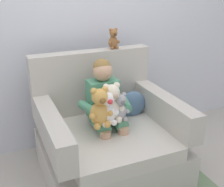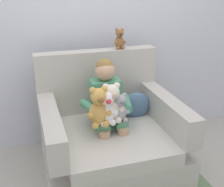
{
  "view_description": "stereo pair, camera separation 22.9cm",
  "coord_description": "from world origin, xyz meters",
  "views": [
    {
      "loc": [
        -0.84,
        -2.0,
        1.65
      ],
      "look_at": [
        -0.0,
        -0.05,
        0.8
      ],
      "focal_mm": 46.34,
      "sensor_mm": 36.0,
      "label": 1
    },
    {
      "loc": [
        -0.63,
        -2.08,
        1.65
      ],
      "look_at": [
        -0.0,
        -0.05,
        0.8
      ],
      "focal_mm": 46.34,
      "sensor_mm": 36.0,
      "label": 2
    }
  ],
  "objects": [
    {
      "name": "armchair",
      "position": [
        0.0,
        0.05,
        0.32
      ],
      "size": [
        1.14,
        1.02,
        1.04
      ],
      "color": "#BCB7AD",
      "rests_on": "ground"
    },
    {
      "name": "plush_grey",
      "position": [
        0.06,
        -0.07,
        0.67
      ],
      "size": [
        0.14,
        0.12,
        0.24
      ],
      "rotation": [
        0.0,
        0.0,
        -0.02
      ],
      "color": "#9E9EA3",
      "rests_on": "armchair"
    },
    {
      "name": "plush_white",
      "position": [
        -0.06,
        -0.09,
        0.69
      ],
      "size": [
        0.18,
        0.14,
        0.3
      ],
      "rotation": [
        0.0,
        0.0,
        0.16
      ],
      "color": "white",
      "rests_on": "armchair"
    },
    {
      "name": "back_wall",
      "position": [
        0.0,
        0.75,
        1.3
      ],
      "size": [
        6.0,
        0.1,
        2.6
      ],
      "primitive_type": "cube",
      "color": "silver",
      "rests_on": "ground"
    },
    {
      "name": "ground_plane",
      "position": [
        0.0,
        0.0,
        0.0
      ],
      "size": [
        8.0,
        8.0,
        0.0
      ],
      "primitive_type": "plane",
      "color": "#ADA89E"
    },
    {
      "name": "plush_cream",
      "position": [
        -0.01,
        -0.06,
        0.71
      ],
      "size": [
        0.2,
        0.16,
        0.33
      ],
      "rotation": [
        0.0,
        0.0,
        0.33
      ],
      "color": "silver",
      "rests_on": "armchair"
    },
    {
      "name": "plush_brown_on_backrest",
      "position": [
        0.22,
        0.43,
        1.12
      ],
      "size": [
        0.11,
        0.09,
        0.19
      ],
      "rotation": [
        0.0,
        0.0,
        0.02
      ],
      "color": "brown",
      "rests_on": "armchair"
    },
    {
      "name": "plush_honey",
      "position": [
        -0.13,
        -0.09,
        0.71
      ],
      "size": [
        0.2,
        0.16,
        0.33
      ],
      "rotation": [
        0.0,
        0.0,
        -0.29
      ],
      "color": "gold",
      "rests_on": "armchair"
    },
    {
      "name": "seated_child",
      "position": [
        -0.0,
        0.09,
        0.66
      ],
      "size": [
        0.45,
        0.39,
        0.82
      ],
      "rotation": [
        0.0,
        0.0,
        -0.07
      ],
      "color": "#4C9370",
      "rests_on": "armchair"
    },
    {
      "name": "throw_pillow",
      "position": [
        0.31,
        0.19,
        0.55
      ],
      "size": [
        0.27,
        0.14,
        0.26
      ],
      "primitive_type": "ellipsoid",
      "rotation": [
        0.0,
        0.0,
        -0.08
      ],
      "color": "slate",
      "rests_on": "armchair"
    }
  ]
}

